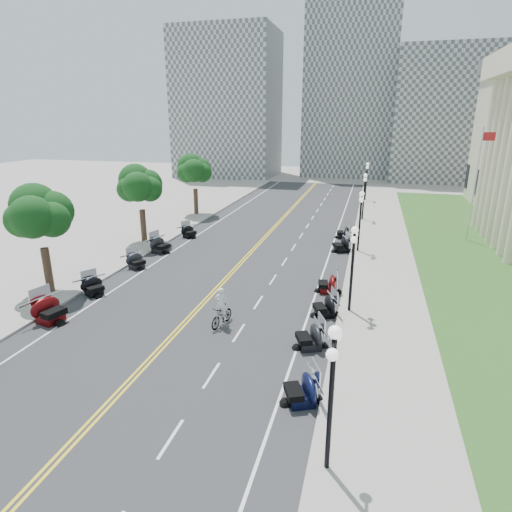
# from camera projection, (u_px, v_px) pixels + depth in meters

# --- Properties ---
(ground) EXTENTS (160.00, 160.00, 0.00)m
(ground) POSITION_uv_depth(u_px,v_px,m) (182.00, 326.00, 23.06)
(ground) COLOR gray
(road) EXTENTS (16.00, 90.00, 0.01)m
(road) POSITION_uv_depth(u_px,v_px,m) (238.00, 266.00, 32.25)
(road) COLOR #333335
(road) RESTS_ON ground
(centerline_yellow_a) EXTENTS (0.12, 90.00, 0.00)m
(centerline_yellow_a) POSITION_uv_depth(u_px,v_px,m) (236.00, 266.00, 32.28)
(centerline_yellow_a) COLOR yellow
(centerline_yellow_a) RESTS_ON road
(centerline_yellow_b) EXTENTS (0.12, 90.00, 0.00)m
(centerline_yellow_b) POSITION_uv_depth(u_px,v_px,m) (239.00, 266.00, 32.22)
(centerline_yellow_b) COLOR yellow
(centerline_yellow_b) RESTS_ON road
(edge_line_north) EXTENTS (0.12, 90.00, 0.00)m
(edge_line_north) POSITION_uv_depth(u_px,v_px,m) (323.00, 274.00, 30.67)
(edge_line_north) COLOR white
(edge_line_north) RESTS_ON road
(edge_line_south) EXTENTS (0.12, 90.00, 0.00)m
(edge_line_south) POSITION_uv_depth(u_px,v_px,m) (161.00, 259.00, 33.83)
(edge_line_south) COLOR white
(edge_line_south) RESTS_ON road
(lane_dash_4) EXTENTS (0.12, 2.00, 0.00)m
(lane_dash_4) POSITION_uv_depth(u_px,v_px,m) (171.00, 438.00, 14.92)
(lane_dash_4) COLOR white
(lane_dash_4) RESTS_ON road
(lane_dash_5) EXTENTS (0.12, 2.00, 0.00)m
(lane_dash_5) POSITION_uv_depth(u_px,v_px,m) (212.00, 375.00, 18.59)
(lane_dash_5) COLOR white
(lane_dash_5) RESTS_ON road
(lane_dash_6) EXTENTS (0.12, 2.00, 0.00)m
(lane_dash_6) POSITION_uv_depth(u_px,v_px,m) (239.00, 333.00, 22.27)
(lane_dash_6) COLOR white
(lane_dash_6) RESTS_ON road
(lane_dash_7) EXTENTS (0.12, 2.00, 0.00)m
(lane_dash_7) POSITION_uv_depth(u_px,v_px,m) (258.00, 302.00, 25.94)
(lane_dash_7) COLOR white
(lane_dash_7) RESTS_ON road
(lane_dash_8) EXTENTS (0.12, 2.00, 0.00)m
(lane_dash_8) POSITION_uv_depth(u_px,v_px,m) (273.00, 279.00, 29.62)
(lane_dash_8) COLOR white
(lane_dash_8) RESTS_ON road
(lane_dash_9) EXTENTS (0.12, 2.00, 0.00)m
(lane_dash_9) POSITION_uv_depth(u_px,v_px,m) (284.00, 262.00, 33.29)
(lane_dash_9) COLOR white
(lane_dash_9) RESTS_ON road
(lane_dash_10) EXTENTS (0.12, 2.00, 0.00)m
(lane_dash_10) POSITION_uv_depth(u_px,v_px,m) (294.00, 247.00, 36.97)
(lane_dash_10) COLOR white
(lane_dash_10) RESTS_ON road
(lane_dash_11) EXTENTS (0.12, 2.00, 0.00)m
(lane_dash_11) POSITION_uv_depth(u_px,v_px,m) (301.00, 236.00, 40.64)
(lane_dash_11) COLOR white
(lane_dash_11) RESTS_ON road
(lane_dash_12) EXTENTS (0.12, 2.00, 0.00)m
(lane_dash_12) POSITION_uv_depth(u_px,v_px,m) (307.00, 226.00, 44.32)
(lane_dash_12) COLOR white
(lane_dash_12) RESTS_ON road
(lane_dash_13) EXTENTS (0.12, 2.00, 0.00)m
(lane_dash_13) POSITION_uv_depth(u_px,v_px,m) (313.00, 218.00, 47.99)
(lane_dash_13) COLOR white
(lane_dash_13) RESTS_ON road
(lane_dash_14) EXTENTS (0.12, 2.00, 0.00)m
(lane_dash_14) POSITION_uv_depth(u_px,v_px,m) (317.00, 211.00, 51.67)
(lane_dash_14) COLOR white
(lane_dash_14) RESTS_ON road
(lane_dash_15) EXTENTS (0.12, 2.00, 0.00)m
(lane_dash_15) POSITION_uv_depth(u_px,v_px,m) (321.00, 204.00, 55.34)
(lane_dash_15) COLOR white
(lane_dash_15) RESTS_ON road
(lane_dash_16) EXTENTS (0.12, 2.00, 0.00)m
(lane_dash_16) POSITION_uv_depth(u_px,v_px,m) (325.00, 199.00, 59.02)
(lane_dash_16) COLOR white
(lane_dash_16) RESTS_ON road
(lane_dash_17) EXTENTS (0.12, 2.00, 0.00)m
(lane_dash_17) POSITION_uv_depth(u_px,v_px,m) (328.00, 194.00, 62.70)
(lane_dash_17) COLOR white
(lane_dash_17) RESTS_ON road
(lane_dash_18) EXTENTS (0.12, 2.00, 0.00)m
(lane_dash_18) POSITION_uv_depth(u_px,v_px,m) (330.00, 190.00, 66.37)
(lane_dash_18) COLOR white
(lane_dash_18) RESTS_ON road
(lane_dash_19) EXTENTS (0.12, 2.00, 0.00)m
(lane_dash_19) POSITION_uv_depth(u_px,v_px,m) (333.00, 186.00, 70.05)
(lane_dash_19) COLOR white
(lane_dash_19) RESTS_ON road
(sidewalk_north) EXTENTS (5.00, 90.00, 0.15)m
(sidewalk_north) POSITION_uv_depth(u_px,v_px,m) (382.00, 278.00, 29.63)
(sidewalk_north) COLOR #9E9991
(sidewalk_north) RESTS_ON ground
(sidewalk_south) EXTENTS (5.00, 90.00, 0.15)m
(sidewalk_south) POSITION_uv_depth(u_px,v_px,m) (115.00, 254.00, 34.82)
(sidewalk_south) COLOR #9E9991
(sidewalk_south) RESTS_ON ground
(lawn) EXTENTS (9.00, 60.00, 0.10)m
(lawn) POSITION_uv_depth(u_px,v_px,m) (469.00, 253.00, 35.26)
(lawn) COLOR #356023
(lawn) RESTS_ON ground
(distant_block_a) EXTENTS (18.00, 14.00, 26.00)m
(distant_block_a) POSITION_uv_depth(u_px,v_px,m) (228.00, 105.00, 80.48)
(distant_block_a) COLOR gray
(distant_block_a) RESTS_ON ground
(distant_block_b) EXTENTS (16.00, 12.00, 30.00)m
(distant_block_b) POSITION_uv_depth(u_px,v_px,m) (350.00, 94.00, 79.94)
(distant_block_b) COLOR gray
(distant_block_b) RESTS_ON ground
(distant_block_c) EXTENTS (20.00, 14.00, 22.00)m
(distant_block_c) POSITION_uv_depth(u_px,v_px,m) (453.00, 116.00, 73.96)
(distant_block_c) COLOR gray
(distant_block_c) RESTS_ON ground
(street_lamp_1) EXTENTS (0.50, 1.20, 4.90)m
(street_lamp_1) POSITION_uv_depth(u_px,v_px,m) (331.00, 401.00, 12.79)
(street_lamp_1) COLOR black
(street_lamp_1) RESTS_ON sidewalk_north
(street_lamp_2) EXTENTS (0.50, 1.20, 4.90)m
(street_lamp_2) POSITION_uv_depth(u_px,v_px,m) (352.00, 270.00, 23.81)
(street_lamp_2) COLOR black
(street_lamp_2) RESTS_ON sidewalk_north
(street_lamp_3) EXTENTS (0.50, 1.20, 4.90)m
(street_lamp_3) POSITION_uv_depth(u_px,v_px,m) (360.00, 222.00, 34.84)
(street_lamp_3) COLOR black
(street_lamp_3) RESTS_ON sidewalk_north
(street_lamp_4) EXTENTS (0.50, 1.20, 4.90)m
(street_lamp_4) POSITION_uv_depth(u_px,v_px,m) (364.00, 197.00, 45.86)
(street_lamp_4) COLOR black
(street_lamp_4) RESTS_ON sidewalk_north
(street_lamp_5) EXTENTS (0.50, 1.20, 4.90)m
(street_lamp_5) POSITION_uv_depth(u_px,v_px,m) (366.00, 182.00, 56.89)
(street_lamp_5) COLOR black
(street_lamp_5) RESTS_ON sidewalk_north
(flagpole) EXTENTS (1.10, 0.20, 10.00)m
(flagpole) POSITION_uv_depth(u_px,v_px,m) (475.00, 186.00, 37.29)
(flagpole) COLOR silver
(flagpole) RESTS_ON ground
(tree_2) EXTENTS (4.80, 4.80, 9.20)m
(tree_2) POSITION_uv_depth(u_px,v_px,m) (40.00, 221.00, 25.91)
(tree_2) COLOR #235619
(tree_2) RESTS_ON sidewalk_south
(tree_3) EXTENTS (4.80, 4.80, 9.20)m
(tree_3) POSITION_uv_depth(u_px,v_px,m) (140.00, 190.00, 36.94)
(tree_3) COLOR #235619
(tree_3) RESTS_ON sidewalk_south
(tree_4) EXTENTS (4.80, 4.80, 9.20)m
(tree_4) POSITION_uv_depth(u_px,v_px,m) (195.00, 173.00, 47.96)
(tree_4) COLOR #235619
(tree_4) RESTS_ON sidewalk_south
(motorcycle_n_4) EXTENTS (2.55, 2.55, 1.35)m
(motorcycle_n_4) POSITION_uv_depth(u_px,v_px,m) (301.00, 388.00, 16.60)
(motorcycle_n_4) COLOR black
(motorcycle_n_4) RESTS_ON road
(motorcycle_n_5) EXTENTS (2.55, 2.55, 1.35)m
(motorcycle_n_5) POSITION_uv_depth(u_px,v_px,m) (310.00, 335.00, 20.63)
(motorcycle_n_5) COLOR black
(motorcycle_n_5) RESTS_ON road
(motorcycle_n_6) EXTENTS (2.45, 2.45, 1.29)m
(motorcycle_n_6) POSITION_uv_depth(u_px,v_px,m) (325.00, 305.00, 24.00)
(motorcycle_n_6) COLOR black
(motorcycle_n_6) RESTS_ON road
(motorcycle_n_7) EXTENTS (2.12, 2.12, 1.33)m
(motorcycle_n_7) POSITION_uv_depth(u_px,v_px,m) (328.00, 283.00, 27.28)
(motorcycle_n_7) COLOR #590A0C
(motorcycle_n_7) RESTS_ON road
(motorcycle_n_9) EXTENTS (2.59, 2.59, 1.36)m
(motorcycle_n_9) POSITION_uv_depth(u_px,v_px,m) (341.00, 244.00, 35.60)
(motorcycle_n_9) COLOR black
(motorcycle_n_9) RESTS_ON road
(motorcycle_n_10) EXTENTS (1.88, 1.88, 1.26)m
(motorcycle_n_10) POSITION_uv_depth(u_px,v_px,m) (343.00, 232.00, 39.62)
(motorcycle_n_10) COLOR black
(motorcycle_n_10) RESTS_ON road
(motorcycle_s_5) EXTENTS (2.71, 2.71, 1.57)m
(motorcycle_s_5) POSITION_uv_depth(u_px,v_px,m) (49.00, 309.00, 23.24)
(motorcycle_s_5) COLOR #590A0C
(motorcycle_s_5) RESTS_ON road
(motorcycle_s_6) EXTENTS (2.47, 2.47, 1.26)m
(motorcycle_s_6) POSITION_uv_depth(u_px,v_px,m) (93.00, 286.00, 26.86)
(motorcycle_s_6) COLOR black
(motorcycle_s_6) RESTS_ON road
(motorcycle_s_7) EXTENTS (2.41, 2.41, 1.24)m
(motorcycle_s_7) POSITION_uv_depth(u_px,v_px,m) (136.00, 260.00, 31.68)
(motorcycle_s_7) COLOR black
(motorcycle_s_7) RESTS_ON road
(motorcycle_s_8) EXTENTS (2.53, 2.53, 1.44)m
(motorcycle_s_8) POSITION_uv_depth(u_px,v_px,m) (160.00, 244.00, 35.34)
(motorcycle_s_8) COLOR black
(motorcycle_s_8) RESTS_ON road
(motorcycle_s_9) EXTENTS (2.44, 2.44, 1.24)m
(motorcycle_s_9) POSITION_uv_depth(u_px,v_px,m) (189.00, 231.00, 39.88)
(motorcycle_s_9) COLOR black
(motorcycle_s_9) RESTS_ON road
(bicycle) EXTENTS (0.99, 1.99, 1.15)m
(bicycle) POSITION_uv_depth(u_px,v_px,m) (222.00, 316.00, 22.91)
(bicycle) COLOR #A51414
(bicycle) RESTS_ON road
(cyclist_rider) EXTENTS (0.67, 0.44, 1.84)m
(cyclist_rider) POSITION_uv_depth(u_px,v_px,m) (221.00, 290.00, 22.45)
(cyclist_rider) COLOR white
(cyclist_rider) RESTS_ON bicycle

